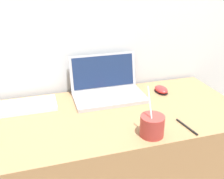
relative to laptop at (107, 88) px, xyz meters
name	(u,v)px	position (x,y,z in m)	size (l,w,h in m)	color
desk	(116,169)	(-0.01, -0.19, -0.40)	(1.27, 0.62, 0.71)	#936D47
laptop	(107,88)	(0.00, 0.00, 0.00)	(0.38, 0.26, 0.21)	#ADADB2
drink_cup	(152,125)	(0.07, -0.43, 0.00)	(0.10, 0.10, 0.22)	#9E332D
computer_mouse	(161,90)	(0.31, -0.04, -0.03)	(0.07, 0.11, 0.03)	black
external_keyboard	(14,108)	(-0.49, -0.02, -0.04)	(0.42, 0.16, 0.02)	silver
pen	(187,127)	(0.25, -0.42, -0.04)	(0.03, 0.14, 0.01)	black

